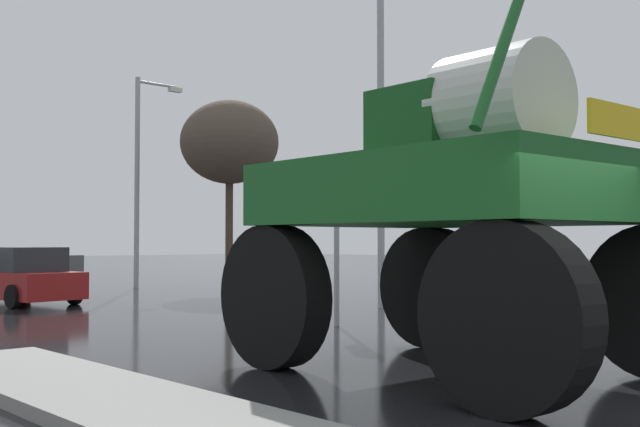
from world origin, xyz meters
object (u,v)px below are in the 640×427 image
oversize_sprayer (461,207)px  bare_tree_right (230,143)px  streetlight_near_right (385,115)px  sedan_ahead (20,277)px  traffic_signal_near_right (331,207)px  streetlight_far_right (141,170)px

oversize_sprayer → bare_tree_right: bare_tree_right is taller
oversize_sprayer → streetlight_near_right: 10.12m
streetlight_near_right → oversize_sprayer: bearing=-132.0°
streetlight_near_right → bare_tree_right: size_ratio=1.31×
sedan_ahead → bare_tree_right: bearing=-83.6°
streetlight_near_right → sedan_ahead: bearing=130.7°
bare_tree_right → oversize_sprayer: bearing=-116.9°
oversize_sprayer → streetlight_near_right: bearing=-39.6°
traffic_signal_near_right → streetlight_near_right: 5.02m
traffic_signal_near_right → streetlight_far_right: streetlight_far_right is taller
traffic_signal_near_right → bare_tree_right: bare_tree_right is taller
sedan_ahead → streetlight_far_right: bearing=-61.3°
oversize_sprayer → streetlight_near_right: streetlight_near_right is taller
bare_tree_right → streetlight_far_right: bearing=134.1°
traffic_signal_near_right → streetlight_far_right: 14.12m
streetlight_near_right → bare_tree_right: streetlight_near_right is taller
traffic_signal_near_right → bare_tree_right: 12.91m
streetlight_far_right → sedan_ahead: bearing=-145.3°
oversize_sprayer → streetlight_near_right: (6.50, 7.23, 2.79)m
oversize_sprayer → sedan_ahead: bearing=1.9°
sedan_ahead → oversize_sprayer: bearing=173.5°
oversize_sprayer → traffic_signal_near_right: size_ratio=1.75×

